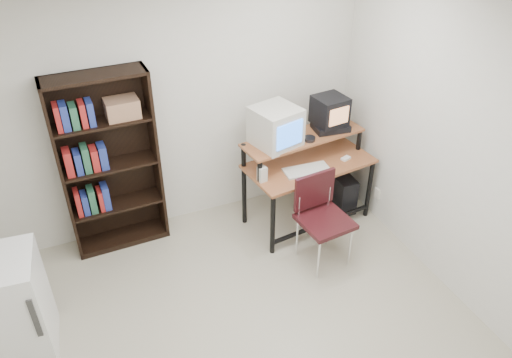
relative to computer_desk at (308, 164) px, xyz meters
name	(u,v)px	position (x,y,z in m)	size (l,w,h in m)	color
floor	(250,351)	(-1.25, -1.42, -0.71)	(4.00, 4.00, 0.01)	#B6AF96
ceiling	(246,40)	(-1.25, -1.42, 1.90)	(4.00, 4.00, 0.01)	white
back_wall	(173,110)	(-1.25, 0.58, 0.60)	(4.00, 0.01, 2.60)	silver
right_wall	(476,168)	(0.75, -1.42, 0.60)	(0.01, 4.00, 2.60)	silver
computer_desk	(308,164)	(0.00, 0.00, 0.00)	(1.40, 0.83, 0.98)	#9B5933
crt_monitor	(276,127)	(-0.34, 0.09, 0.47)	(0.51, 0.51, 0.40)	beige
vcr	(330,127)	(0.32, 0.13, 0.31)	(0.36, 0.26, 0.08)	black
crt_tv	(330,110)	(0.31, 0.15, 0.50)	(0.35, 0.35, 0.30)	black
cd_spindle	(309,139)	(0.00, 0.00, 0.29)	(0.12, 0.12, 0.05)	#26262B
keyboard	(307,171)	(-0.10, -0.16, 0.04)	(0.47, 0.21, 0.04)	beige
mousepad	(345,160)	(0.39, -0.11, 0.02)	(0.22, 0.18, 0.01)	black
mouse	(346,159)	(0.39, -0.12, 0.04)	(0.10, 0.06, 0.03)	white
desk_speaker	(262,175)	(-0.59, -0.15, 0.10)	(0.08, 0.07, 0.17)	beige
pc_tower	(340,190)	(0.47, 0.05, -0.49)	(0.20, 0.45, 0.42)	black
school_chair	(321,211)	(-0.17, -0.62, -0.13)	(0.51, 0.51, 0.92)	black
bookshelf	(109,162)	(-1.95, 0.43, 0.25)	(0.93, 0.34, 1.85)	black
mini_fridge	(9,309)	(-2.97, -0.67, -0.23)	(0.60, 0.61, 0.95)	white
wall_outlet	(377,193)	(0.74, -0.27, -0.40)	(0.02, 0.08, 0.12)	beige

